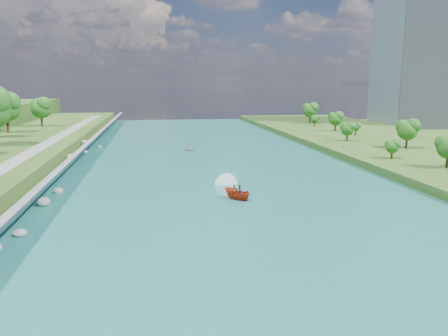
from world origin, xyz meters
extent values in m
plane|color=#2D5119|center=(0.00, 0.00, 0.00)|extent=(260.00, 260.00, 0.00)
cube|color=#1B6869|center=(0.00, 20.00, 0.05)|extent=(55.00, 240.00, 0.10)
cube|color=slate|center=(-25.85, 20.00, 1.80)|extent=(3.54, 236.00, 4.05)
ellipsoid|color=gray|center=(-24.81, -7.93, 0.33)|extent=(1.50, 1.51, 0.83)
ellipsoid|color=gray|center=(-25.14, 3.75, 0.51)|extent=(1.66, 1.91, 1.23)
ellipsoid|color=gray|center=(-24.76, 10.69, 0.26)|extent=(1.36, 1.71, 0.99)
ellipsoid|color=gray|center=(-25.71, 20.96, 1.95)|extent=(1.03, 1.29, 0.78)
ellipsoid|color=gray|center=(-26.19, 30.41, 2.12)|extent=(1.70, 1.86, 1.12)
ellipsoid|color=gray|center=(-25.17, 40.50, 1.50)|extent=(1.13, 1.27, 0.73)
ellipsoid|color=gray|center=(-26.73, 49.95, 2.36)|extent=(1.26, 1.06, 0.97)
ellipsoid|color=gray|center=(-24.16, 56.49, 0.26)|extent=(1.18, 1.21, 0.84)
cube|color=gray|center=(-32.50, 20.00, 3.55)|extent=(3.00, 200.00, 0.10)
cube|color=gray|center=(82.50, 95.00, 30.00)|extent=(22.00, 22.00, 60.00)
ellipsoid|color=#224813|center=(-47.02, 63.10, 9.38)|extent=(7.05, 7.05, 11.75)
ellipsoid|color=#224813|center=(-42.62, 78.86, 8.40)|extent=(5.89, 5.89, 9.81)
ellipsoid|color=#224813|center=(34.03, 22.29, 3.67)|extent=(2.60, 2.60, 4.34)
ellipsoid|color=#224813|center=(44.29, 34.14, 5.36)|extent=(4.63, 4.63, 7.72)
ellipsoid|color=#224813|center=(36.80, 48.14, 4.35)|extent=(3.43, 3.43, 5.71)
ellipsoid|color=#224813|center=(44.84, 60.26, 3.62)|extent=(2.54, 2.54, 4.23)
ellipsoid|color=#224813|center=(43.36, 70.77, 5.01)|extent=(4.21, 4.21, 7.02)
ellipsoid|color=#224813|center=(43.08, 87.35, 3.76)|extent=(2.71, 2.71, 4.52)
ellipsoid|color=#224813|center=(45.30, 98.08, 5.90)|extent=(5.27, 5.27, 8.79)
imported|color=#B02B0E|center=(0.13, 2.70, 0.92)|extent=(3.93, 4.26, 1.63)
imported|color=#66605B|center=(-0.27, 2.30, 1.35)|extent=(0.74, 0.57, 1.80)
imported|color=#66605B|center=(0.63, 3.20, 1.20)|extent=(0.92, 0.92, 1.50)
cube|color=white|center=(0.13, 5.70, 0.13)|extent=(0.90, 5.00, 0.06)
imported|color=#919499|center=(-2.61, 47.54, 0.40)|extent=(3.49, 3.48, 0.60)
imported|color=#66605B|center=(-2.61, 47.54, 0.96)|extent=(0.70, 0.58, 1.23)
camera|label=1|loc=(-10.71, -53.85, 15.54)|focal=35.00mm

